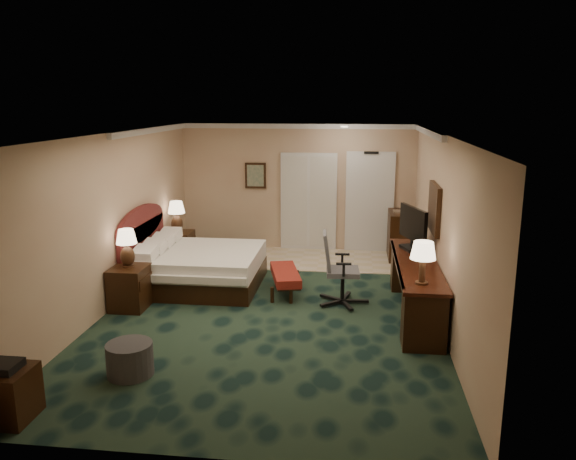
# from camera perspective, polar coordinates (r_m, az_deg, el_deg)

# --- Properties ---
(floor) EXTENTS (5.00, 7.50, 0.00)m
(floor) POSITION_cam_1_polar(r_m,az_deg,el_deg) (8.82, -1.62, -8.10)
(floor) COLOR black
(floor) RESTS_ON ground
(ceiling) EXTENTS (5.00, 7.50, 0.00)m
(ceiling) POSITION_cam_1_polar(r_m,az_deg,el_deg) (8.24, -1.75, 9.70)
(ceiling) COLOR white
(ceiling) RESTS_ON wall_back
(wall_back) EXTENTS (5.00, 0.00, 2.70)m
(wall_back) POSITION_cam_1_polar(r_m,az_deg,el_deg) (12.09, 0.95, 4.33)
(wall_back) COLOR #C8AF90
(wall_back) RESTS_ON ground
(wall_front) EXTENTS (5.00, 0.00, 2.70)m
(wall_front) POSITION_cam_1_polar(r_m,az_deg,el_deg) (4.91, -8.23, -9.00)
(wall_front) COLOR #C8AF90
(wall_front) RESTS_ON ground
(wall_left) EXTENTS (0.00, 7.50, 2.70)m
(wall_left) POSITION_cam_1_polar(r_m,az_deg,el_deg) (9.13, -17.39, 0.88)
(wall_left) COLOR #C8AF90
(wall_left) RESTS_ON ground
(wall_right) EXTENTS (0.00, 7.50, 2.70)m
(wall_right) POSITION_cam_1_polar(r_m,az_deg,el_deg) (8.43, 15.36, 0.04)
(wall_right) COLOR #C8AF90
(wall_right) RESTS_ON ground
(crown_molding) EXTENTS (5.00, 7.50, 0.10)m
(crown_molding) POSITION_cam_1_polar(r_m,az_deg,el_deg) (8.24, -1.74, 9.35)
(crown_molding) COLOR silver
(crown_molding) RESTS_ON wall_back
(tile_patch) EXTENTS (3.20, 1.70, 0.01)m
(tile_patch) POSITION_cam_1_polar(r_m,az_deg,el_deg) (11.49, 4.96, -3.05)
(tile_patch) COLOR beige
(tile_patch) RESTS_ON ground
(headboard) EXTENTS (0.12, 2.00, 1.40)m
(headboard) POSITION_cam_1_polar(r_m,az_deg,el_deg) (10.15, -14.56, -1.53)
(headboard) COLOR #491915
(headboard) RESTS_ON ground
(entry_door) EXTENTS (1.02, 0.06, 2.18)m
(entry_door) POSITION_cam_1_polar(r_m,az_deg,el_deg) (12.05, 8.29, 2.73)
(entry_door) COLOR silver
(entry_door) RESTS_ON ground
(closet_doors) EXTENTS (1.20, 0.06, 2.10)m
(closet_doors) POSITION_cam_1_polar(r_m,az_deg,el_deg) (12.07, 2.10, 2.88)
(closet_doors) COLOR #BEBEBE
(closet_doors) RESTS_ON ground
(wall_art) EXTENTS (0.45, 0.06, 0.55)m
(wall_art) POSITION_cam_1_polar(r_m,az_deg,el_deg) (12.14, -3.32, 5.54)
(wall_art) COLOR #426156
(wall_art) RESTS_ON wall_back
(wall_mirror) EXTENTS (0.05, 0.95, 0.75)m
(wall_mirror) POSITION_cam_1_polar(r_m,az_deg,el_deg) (8.97, 14.65, 2.15)
(wall_mirror) COLOR white
(wall_mirror) RESTS_ON wall_right
(bed) EXTENTS (2.02, 1.87, 0.64)m
(bed) POSITION_cam_1_polar(r_m,az_deg,el_deg) (9.92, -8.78, -3.87)
(bed) COLOR white
(bed) RESTS_ON ground
(nightstand_near) EXTENTS (0.53, 0.61, 0.66)m
(nightstand_near) POSITION_cam_1_polar(r_m,az_deg,el_deg) (9.12, -15.78, -5.66)
(nightstand_near) COLOR black
(nightstand_near) RESTS_ON ground
(nightstand_far) EXTENTS (0.49, 0.56, 0.61)m
(nightstand_far) POSITION_cam_1_polar(r_m,az_deg,el_deg) (11.51, -10.90, -1.66)
(nightstand_far) COLOR black
(nightstand_far) RESTS_ON ground
(lamp_near) EXTENTS (0.35, 0.35, 0.59)m
(lamp_near) POSITION_cam_1_polar(r_m,az_deg,el_deg) (8.98, -16.04, -1.78)
(lamp_near) COLOR black
(lamp_near) RESTS_ON nightstand_near
(lamp_far) EXTENTS (0.37, 0.37, 0.63)m
(lamp_far) POSITION_cam_1_polar(r_m,az_deg,el_deg) (11.34, -11.24, 1.31)
(lamp_far) COLOR black
(lamp_far) RESTS_ON nightstand_far
(bed_bench) EXTENTS (0.67, 1.23, 0.39)m
(bed_bench) POSITION_cam_1_polar(r_m,az_deg,el_deg) (9.49, -0.28, -5.27)
(bed_bench) COLOR maroon
(bed_bench) RESTS_ON ground
(ottoman) EXTENTS (0.72, 0.72, 0.39)m
(ottoman) POSITION_cam_1_polar(r_m,az_deg,el_deg) (7.05, -15.77, -12.51)
(ottoman) COLOR #2D2D33
(ottoman) RESTS_ON ground
(side_table) EXTENTS (0.50, 0.50, 0.54)m
(side_table) POSITION_cam_1_polar(r_m,az_deg,el_deg) (6.57, -26.63, -14.71)
(side_table) COLOR black
(side_table) RESTS_ON ground
(desk) EXTENTS (0.62, 2.86, 0.83)m
(desk) POSITION_cam_1_polar(r_m,az_deg,el_deg) (8.73, 12.77, -5.78)
(desk) COLOR black
(desk) RESTS_ON ground
(tv) EXTENTS (0.37, 0.87, 0.70)m
(tv) POSITION_cam_1_polar(r_m,az_deg,el_deg) (9.21, 12.57, 0.15)
(tv) COLOR black
(tv) RESTS_ON desk
(desk_lamp) EXTENTS (0.39, 0.39, 0.58)m
(desk_lamp) POSITION_cam_1_polar(r_m,az_deg,el_deg) (7.52, 13.52, -3.24)
(desk_lamp) COLOR black
(desk_lamp) RESTS_ON desk
(desk_chair) EXTENTS (0.72, 0.68, 1.17)m
(desk_chair) POSITION_cam_1_polar(r_m,az_deg,el_deg) (8.94, 5.59, -3.92)
(desk_chair) COLOR #44434F
(desk_chair) RESTS_ON ground
(minibar) EXTENTS (0.51, 0.92, 0.97)m
(minibar) POSITION_cam_1_polar(r_m,az_deg,el_deg) (11.69, 11.41, -0.55)
(minibar) COLOR black
(minibar) RESTS_ON ground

